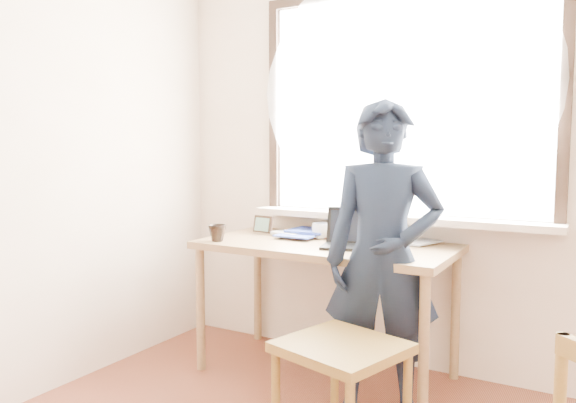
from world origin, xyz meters
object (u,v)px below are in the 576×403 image
Objects in this scene: desk at (326,257)px; mug_dark at (217,233)px; mug_white at (322,231)px; work_chair at (342,360)px; laptop at (352,238)px; person at (383,260)px.

desk is 13.75× the size of mug_dark.
mug_white reaches higher than work_chair.
laptop is at bearing 110.29° from work_chair.
work_chair is at bearing -69.71° from laptop.
desk is 12.39× the size of mug_white.
work_chair is (0.44, -0.74, -0.29)m from desk.
mug_white is 0.72m from person.
laptop reaches higher than mug_dark.
work_chair is 0.37× the size of person.
mug_dark is 0.18× the size of work_chair.
desk is at bearing 24.58° from mug_dark.
mug_white is (-0.10, 0.14, 0.13)m from desk.
mug_white reaches higher than desk.
mug_white is 0.20× the size of work_chair.
work_chair is at bearing -59.10° from desk.
person is at bearing 87.14° from work_chair.
person is (0.47, -0.30, 0.08)m from desk.
laptop is at bearing -32.20° from mug_white.
person is (1.05, -0.03, -0.05)m from mug_dark.
person is (0.02, 0.44, 0.37)m from work_chair.
desk is 2.48× the size of work_chair.
person reaches higher than mug_white.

